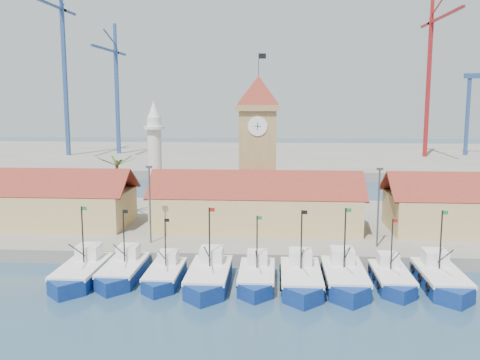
# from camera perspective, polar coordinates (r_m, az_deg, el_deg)

# --- Properties ---
(ground) EXTENTS (400.00, 400.00, 0.00)m
(ground) POSITION_cam_1_polar(r_m,az_deg,el_deg) (51.05, 0.86, -12.12)
(ground) COLOR navy
(ground) RESTS_ON ground
(quay) EXTENTS (140.00, 32.00, 1.50)m
(quay) POSITION_cam_1_polar(r_m,az_deg,el_deg) (73.78, 1.85, -4.95)
(quay) COLOR gray
(quay) RESTS_ON ground
(terminal) EXTENTS (240.00, 80.00, 2.00)m
(terminal) POSITION_cam_1_polar(r_m,az_deg,el_deg) (158.61, 2.97, 2.47)
(terminal) COLOR gray
(terminal) RESTS_ON ground
(boat_0) EXTENTS (3.83, 10.48, 7.93)m
(boat_0) POSITION_cam_1_polar(r_m,az_deg,el_deg) (56.37, -16.61, -9.57)
(boat_0) COLOR navy
(boat_0) RESTS_ON ground
(boat_1) EXTENTS (3.59, 9.84, 7.44)m
(boat_1) POSITION_cam_1_polar(r_m,az_deg,el_deg) (56.01, -12.42, -9.58)
(boat_1) COLOR navy
(boat_1) RESTS_ON ground
(boat_2) EXTENTS (3.24, 8.87, 6.71)m
(boat_2) POSITION_cam_1_polar(r_m,az_deg,el_deg) (54.39, -8.07, -10.10)
(boat_2) COLOR navy
(boat_2) RESTS_ON ground
(boat_3) EXTENTS (3.90, 10.68, 8.08)m
(boat_3) POSITION_cam_1_polar(r_m,az_deg,el_deg) (52.92, -3.37, -10.40)
(boat_3) COLOR navy
(boat_3) RESTS_ON ground
(boat_4) EXTENTS (3.47, 9.50, 7.19)m
(boat_4) POSITION_cam_1_polar(r_m,az_deg,el_deg) (53.07, 1.78, -10.44)
(boat_4) COLOR navy
(boat_4) RESTS_ON ground
(boat_5) EXTENTS (3.84, 10.52, 7.96)m
(boat_5) POSITION_cam_1_polar(r_m,az_deg,el_deg) (52.56, 6.54, -10.60)
(boat_5) COLOR navy
(boat_5) RESTS_ON ground
(boat_6) EXTENTS (3.91, 10.71, 8.11)m
(boat_6) POSITION_cam_1_polar(r_m,az_deg,el_deg) (53.47, 11.13, -10.35)
(boat_6) COLOR navy
(boat_6) RESTS_ON ground
(boat_7) EXTENTS (3.35, 9.18, 6.95)m
(boat_7) POSITION_cam_1_polar(r_m,az_deg,el_deg) (54.81, 15.92, -10.18)
(boat_7) COLOR navy
(boat_7) RESTS_ON ground
(boat_8) EXTENTS (3.83, 10.49, 7.94)m
(boat_8) POSITION_cam_1_polar(r_m,az_deg,el_deg) (55.67, 20.71, -10.01)
(boat_8) COLOR navy
(boat_8) RESTS_ON ground
(hall_left) EXTENTS (31.20, 10.13, 7.61)m
(hall_left) POSITION_cam_1_polar(r_m,az_deg,el_deg) (77.25, -22.73, -2.55)
(hall_left) COLOR tan
(hall_left) RESTS_ON quay
(hall_center) EXTENTS (27.04, 10.13, 7.61)m
(hall_center) POSITION_cam_1_polar(r_m,az_deg,el_deg) (69.17, 1.75, -3.12)
(hall_center) COLOR tan
(hall_center) RESTS_ON quay
(clock_tower) EXTENTS (5.80, 5.80, 22.70)m
(clock_tower) POSITION_cam_1_polar(r_m,az_deg,el_deg) (73.96, 1.95, 3.89)
(clock_tower) COLOR tan
(clock_tower) RESTS_ON quay
(minaret) EXTENTS (3.00, 3.00, 16.30)m
(minaret) POSITION_cam_1_polar(r_m,az_deg,el_deg) (78.11, -9.08, 2.40)
(minaret) COLOR silver
(minaret) RESTS_ON quay
(palm_tree) EXTENTS (5.60, 5.03, 8.39)m
(palm_tree) POSITION_cam_1_polar(r_m,az_deg,el_deg) (77.93, -12.93, -0.31)
(palm_tree) COLOR brown
(palm_tree) RESTS_ON quay
(lamp_posts) EXTENTS (80.70, 0.25, 9.03)m
(lamp_posts) POSITION_cam_1_polar(r_m,az_deg,el_deg) (60.82, 1.94, -2.37)
(lamp_posts) COLOR #3F3F44
(lamp_posts) RESTS_ON quay
(crane_blue_far) EXTENTS (1.00, 34.76, 48.69)m
(crane_blue_far) POSITION_cam_1_polar(r_m,az_deg,el_deg) (160.12, -18.47, 12.20)
(crane_blue_far) COLOR #2B4883
(crane_blue_far) RESTS_ON terminal
(crane_blue_near) EXTENTS (1.00, 30.36, 37.49)m
(crane_blue_near) POSITION_cam_1_polar(r_m,az_deg,el_deg) (161.46, -13.15, 10.05)
(crane_blue_near) COLOR #2B4883
(crane_blue_near) RESTS_ON terminal
(crane_red_right) EXTENTS (1.00, 35.30, 44.64)m
(crane_red_right) POSITION_cam_1_polar(r_m,az_deg,el_deg) (156.85, 19.71, 11.42)
(crane_red_right) COLOR maroon
(crane_red_right) RESTS_ON terminal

